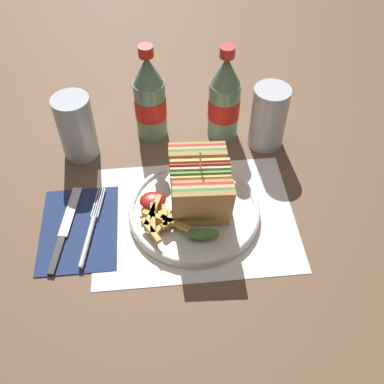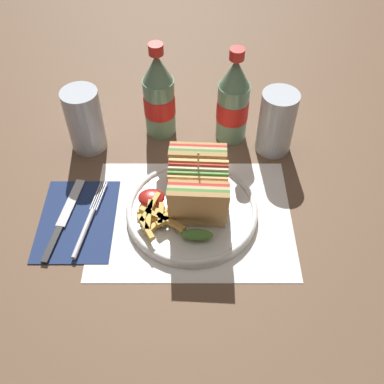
% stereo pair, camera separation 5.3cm
% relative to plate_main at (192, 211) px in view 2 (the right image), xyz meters
% --- Properties ---
extents(ground_plane, '(4.00, 4.00, 0.00)m').
position_rel_plate_main_xyz_m(ground_plane, '(0.00, 0.01, -0.01)').
color(ground_plane, brown).
extents(placemat, '(0.37, 0.28, 0.00)m').
position_rel_plate_main_xyz_m(placemat, '(0.01, -0.01, -0.01)').
color(placemat, silver).
rests_on(placemat, ground_plane).
extents(plate_main, '(0.25, 0.25, 0.02)m').
position_rel_plate_main_xyz_m(plate_main, '(0.00, 0.00, 0.00)').
color(plate_main, white).
rests_on(plate_main, ground_plane).
extents(club_sandwich, '(0.11, 0.18, 0.14)m').
position_rel_plate_main_xyz_m(club_sandwich, '(0.01, 0.01, 0.06)').
color(club_sandwich, tan).
rests_on(club_sandwich, plate_main).
extents(fries_pile, '(0.09, 0.11, 0.02)m').
position_rel_plate_main_xyz_m(fries_pile, '(-0.06, -0.03, 0.02)').
color(fries_pile, gold).
rests_on(fries_pile, plate_main).
extents(ketchup_blob, '(0.05, 0.04, 0.02)m').
position_rel_plate_main_xyz_m(ketchup_blob, '(-0.07, 0.02, 0.02)').
color(ketchup_blob, maroon).
rests_on(ketchup_blob, plate_main).
extents(napkin, '(0.14, 0.19, 0.00)m').
position_rel_plate_main_xyz_m(napkin, '(-0.21, -0.01, -0.01)').
color(napkin, navy).
rests_on(napkin, ground_plane).
extents(fork, '(0.04, 0.18, 0.01)m').
position_rel_plate_main_xyz_m(fork, '(-0.19, -0.03, -0.00)').
color(fork, silver).
rests_on(fork, napkin).
extents(knife, '(0.05, 0.20, 0.00)m').
position_rel_plate_main_xyz_m(knife, '(-0.24, -0.02, -0.00)').
color(knife, black).
rests_on(knife, napkin).
extents(coke_bottle_near, '(0.07, 0.07, 0.21)m').
position_rel_plate_main_xyz_m(coke_bottle_near, '(-0.07, 0.24, 0.08)').
color(coke_bottle_near, slate).
rests_on(coke_bottle_near, ground_plane).
extents(coke_bottle_far, '(0.07, 0.07, 0.21)m').
position_rel_plate_main_xyz_m(coke_bottle_far, '(0.09, 0.22, 0.08)').
color(coke_bottle_far, slate).
rests_on(coke_bottle_far, ground_plane).
extents(glass_near, '(0.07, 0.07, 0.14)m').
position_rel_plate_main_xyz_m(glass_near, '(0.17, 0.18, 0.05)').
color(glass_near, silver).
rests_on(glass_near, ground_plane).
extents(glass_far, '(0.07, 0.07, 0.14)m').
position_rel_plate_main_xyz_m(glass_far, '(-0.22, 0.19, 0.06)').
color(glass_far, silver).
rests_on(glass_far, ground_plane).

